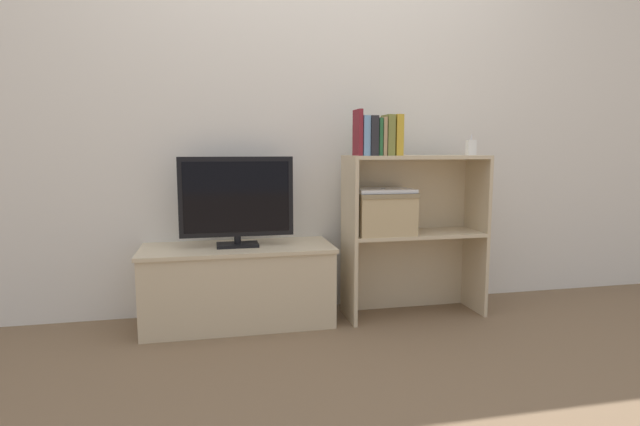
% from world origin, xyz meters
% --- Properties ---
extents(ground_plane, '(16.00, 16.00, 0.00)m').
position_xyz_m(ground_plane, '(0.00, 0.00, 0.00)').
color(ground_plane, brown).
extents(wall_back, '(10.00, 0.05, 2.40)m').
position_xyz_m(wall_back, '(0.00, 0.43, 1.20)').
color(wall_back, silver).
rests_on(wall_back, ground_plane).
extents(tv_stand, '(1.01, 0.42, 0.43)m').
position_xyz_m(tv_stand, '(-0.44, 0.20, 0.21)').
color(tv_stand, '#CCB793').
rests_on(tv_stand, ground_plane).
extents(tv, '(0.60, 0.14, 0.48)m').
position_xyz_m(tv, '(-0.44, 0.20, 0.68)').
color(tv, black).
rests_on(tv, tv_stand).
extents(bookshelf_lower_tier, '(0.78, 0.29, 0.48)m').
position_xyz_m(bookshelf_lower_tier, '(0.55, 0.20, 0.30)').
color(bookshelf_lower_tier, '#CCB793').
rests_on(bookshelf_lower_tier, ground_plane).
extents(bookshelf_upper_tier, '(0.78, 0.29, 0.43)m').
position_xyz_m(bookshelf_upper_tier, '(0.55, 0.20, 0.75)').
color(bookshelf_upper_tier, '#CCB793').
rests_on(bookshelf_upper_tier, bookshelf_lower_tier).
extents(book_maroon, '(0.02, 0.13, 0.24)m').
position_xyz_m(book_maroon, '(0.19, 0.10, 1.03)').
color(book_maroon, maroon).
rests_on(book_maroon, bookshelf_upper_tier).
extents(book_skyblue, '(0.04, 0.14, 0.21)m').
position_xyz_m(book_skyblue, '(0.23, 0.10, 1.01)').
color(book_skyblue, '#709ECC').
rests_on(book_skyblue, bookshelf_upper_tier).
extents(book_charcoal, '(0.04, 0.15, 0.21)m').
position_xyz_m(book_charcoal, '(0.27, 0.10, 1.01)').
color(book_charcoal, '#232328').
rests_on(book_charcoal, bookshelf_upper_tier).
extents(book_forest, '(0.02, 0.13, 0.20)m').
position_xyz_m(book_forest, '(0.30, 0.10, 1.01)').
color(book_forest, '#286638').
rests_on(book_forest, bookshelf_upper_tier).
extents(book_tan, '(0.02, 0.13, 0.20)m').
position_xyz_m(book_tan, '(0.33, 0.10, 1.01)').
color(book_tan, tan).
rests_on(book_tan, bookshelf_upper_tier).
extents(book_olive, '(0.04, 0.13, 0.22)m').
position_xyz_m(book_olive, '(0.36, 0.10, 1.02)').
color(book_olive, olive).
rests_on(book_olive, bookshelf_upper_tier).
extents(book_mustard, '(0.04, 0.13, 0.22)m').
position_xyz_m(book_mustard, '(0.41, 0.10, 1.02)').
color(book_mustard, gold).
rests_on(book_mustard, bookshelf_upper_tier).
extents(baby_monitor, '(0.05, 0.03, 0.12)m').
position_xyz_m(baby_monitor, '(0.88, 0.14, 0.95)').
color(baby_monitor, white).
rests_on(baby_monitor, bookshelf_upper_tier).
extents(storage_basket_left, '(0.32, 0.26, 0.23)m').
position_xyz_m(storage_basket_left, '(0.35, 0.13, 0.60)').
color(storage_basket_left, tan).
rests_on(storage_basket_left, bookshelf_lower_tier).
extents(laptop, '(0.32, 0.23, 0.02)m').
position_xyz_m(laptop, '(0.35, 0.13, 0.72)').
color(laptop, white).
rests_on(laptop, storage_basket_left).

